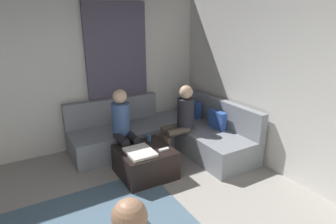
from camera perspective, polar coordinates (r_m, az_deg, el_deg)
The scene contains 10 objects.
wall_back at distance 3.93m, azimuth 29.93°, elevation 3.56°, with size 6.00×0.12×2.70m, color silver.
wall_left at distance 4.89m, azimuth -25.24°, elevation 6.70°, with size 0.12×6.00×2.70m, color silver.
curtain_panel at distance 5.09m, azimuth -10.25°, elevation 7.38°, with size 0.06×1.10×2.50m, color #595166.
sectional_couch at distance 4.94m, azimuth -0.17°, elevation -4.42°, with size 2.10×2.55×0.87m.
ottoman at distance 4.16m, azimuth -4.76°, elevation -10.15°, with size 0.76×0.76×0.42m, color black.
folded_blanket at distance 3.93m, azimuth -5.79°, elevation -8.19°, with size 0.44×0.36×0.04m, color white.
coffee_mug at distance 4.29m, azimuth -3.96°, elevation -5.35°, with size 0.08×0.08×0.10m, color #334C72.
game_remote at distance 4.00m, azimuth -0.84°, elevation -7.68°, with size 0.05×0.15×0.02m, color white.
person_on_couch_back at distance 4.55m, azimuth 2.61°, elevation -1.34°, with size 0.30×0.60×1.20m.
person_on_couch_side at distance 4.33m, azimuth -9.13°, elevation -2.64°, with size 0.60×0.30×1.20m.
Camera 1 is at (1.86, -0.42, 2.18)m, focal length 29.66 mm.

